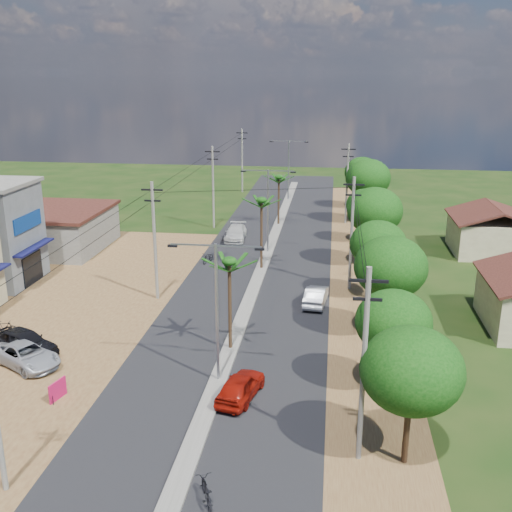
% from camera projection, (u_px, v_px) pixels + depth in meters
% --- Properties ---
extents(ground, '(160.00, 160.00, 0.00)m').
position_uv_depth(ground, '(218.00, 382.00, 33.32)').
color(ground, black).
rests_on(ground, ground).
extents(road, '(12.00, 110.00, 0.04)m').
position_uv_depth(road, '(254.00, 289.00, 47.53)').
color(road, black).
rests_on(road, ground).
extents(median, '(1.00, 90.00, 0.18)m').
position_uv_depth(median, '(259.00, 276.00, 50.36)').
color(median, '#605E56').
rests_on(median, ground).
extents(dirt_lot_west, '(18.00, 46.00, 0.04)m').
position_uv_depth(dirt_lot_west, '(33.00, 313.00, 42.74)').
color(dirt_lot_west, brown).
rests_on(dirt_lot_west, ground).
extents(dirt_shoulder_east, '(5.00, 90.00, 0.03)m').
position_uv_depth(dirt_shoulder_east, '(362.00, 294.00, 46.49)').
color(dirt_shoulder_east, brown).
rests_on(dirt_shoulder_east, ground).
extents(low_shed, '(10.40, 10.40, 3.95)m').
position_uv_depth(low_shed, '(52.00, 229.00, 58.07)').
color(low_shed, '#605E56').
rests_on(low_shed, ground).
extents(house_east_far, '(7.60, 7.50, 4.60)m').
position_uv_depth(house_east_far, '(492.00, 228.00, 56.59)').
color(house_east_far, tan).
rests_on(house_east_far, ground).
extents(tree_east_a, '(4.40, 4.40, 6.37)m').
position_uv_depth(tree_east_a, '(412.00, 371.00, 25.15)').
color(tree_east_a, black).
rests_on(tree_east_a, ground).
extents(tree_east_b, '(4.00, 4.00, 5.83)m').
position_uv_depth(tree_east_b, '(393.00, 322.00, 30.97)').
color(tree_east_b, black).
rests_on(tree_east_b, ground).
extents(tree_east_c, '(4.60, 4.60, 6.83)m').
position_uv_depth(tree_east_c, '(391.00, 267.00, 37.34)').
color(tree_east_c, black).
rests_on(tree_east_c, ground).
extents(tree_east_d, '(4.20, 4.20, 6.13)m').
position_uv_depth(tree_east_d, '(378.00, 244.00, 44.17)').
color(tree_east_d, black).
rests_on(tree_east_d, ground).
extents(tree_east_e, '(4.80, 4.80, 7.14)m').
position_uv_depth(tree_east_e, '(375.00, 211.00, 51.51)').
color(tree_east_e, black).
rests_on(tree_east_e, ground).
extents(tree_east_f, '(3.80, 3.80, 5.52)m').
position_uv_depth(tree_east_f, '(365.00, 205.00, 59.49)').
color(tree_east_f, black).
rests_on(tree_east_f, ground).
extents(tree_east_g, '(5.00, 5.00, 7.38)m').
position_uv_depth(tree_east_g, '(368.00, 178.00, 66.61)').
color(tree_east_g, black).
rests_on(tree_east_g, ground).
extents(tree_east_h, '(4.40, 4.40, 6.52)m').
position_uv_depth(tree_east_h, '(362.00, 172.00, 74.40)').
color(tree_east_h, black).
rests_on(tree_east_h, ground).
extents(palm_median_near, '(2.00, 2.00, 6.15)m').
position_uv_depth(palm_median_near, '(229.00, 265.00, 35.49)').
color(palm_median_near, black).
rests_on(palm_median_near, ground).
extents(palm_median_mid, '(2.00, 2.00, 6.55)m').
position_uv_depth(palm_median_mid, '(262.00, 203.00, 50.55)').
color(palm_median_mid, black).
rests_on(palm_median_mid, ground).
extents(palm_median_far, '(2.00, 2.00, 5.85)m').
position_uv_depth(palm_median_far, '(279.00, 179.00, 65.91)').
color(palm_median_far, black).
rests_on(palm_median_far, ground).
extents(streetlight_near, '(5.10, 0.18, 8.00)m').
position_uv_depth(streetlight_near, '(217.00, 302.00, 31.92)').
color(streetlight_near, gray).
rests_on(streetlight_near, ground).
extents(streetlight_mid, '(5.10, 0.18, 8.00)m').
position_uv_depth(streetlight_mid, '(268.00, 204.00, 55.62)').
color(streetlight_mid, gray).
rests_on(streetlight_mid, ground).
extents(streetlight_far, '(5.10, 0.18, 8.00)m').
position_uv_depth(streetlight_far, '(289.00, 165.00, 79.32)').
color(streetlight_far, gray).
rests_on(streetlight_far, ground).
extents(utility_pole_w_b, '(1.60, 0.24, 9.00)m').
position_uv_depth(utility_pole_w_b, '(155.00, 239.00, 44.16)').
color(utility_pole_w_b, '#605E56').
rests_on(utility_pole_w_b, ground).
extents(utility_pole_w_c, '(1.60, 0.24, 9.00)m').
position_uv_depth(utility_pole_w_c, '(213.00, 185.00, 65.02)').
color(utility_pole_w_c, '#605E56').
rests_on(utility_pole_w_c, ground).
extents(utility_pole_w_d, '(1.60, 0.24, 9.00)m').
position_uv_depth(utility_pole_w_d, '(242.00, 159.00, 84.93)').
color(utility_pole_w_d, '#605E56').
rests_on(utility_pole_w_d, ground).
extents(utility_pole_e_a, '(1.60, 0.24, 9.00)m').
position_uv_depth(utility_pole_e_a, '(364.00, 362.00, 25.31)').
color(utility_pole_e_a, '#605E56').
rests_on(utility_pole_e_a, ground).
extents(utility_pole_e_b, '(1.60, 0.24, 9.00)m').
position_uv_depth(utility_pole_e_b, '(352.00, 231.00, 46.17)').
color(utility_pole_e_b, '#605E56').
rests_on(utility_pole_e_b, ground).
extents(utility_pole_e_c, '(1.60, 0.24, 9.00)m').
position_uv_depth(utility_pole_e_c, '(347.00, 182.00, 67.03)').
color(utility_pole_e_c, '#605E56').
rests_on(utility_pole_e_c, ground).
extents(car_red_near, '(2.47, 4.30, 1.38)m').
position_uv_depth(car_red_near, '(240.00, 387.00, 31.40)').
color(car_red_near, maroon).
rests_on(car_red_near, ground).
extents(car_silver_mid, '(1.86, 4.25, 1.36)m').
position_uv_depth(car_silver_mid, '(316.00, 296.00, 44.19)').
color(car_silver_mid, '#A6A9AE').
rests_on(car_silver_mid, ground).
extents(car_white_far, '(2.19, 4.96, 1.42)m').
position_uv_depth(car_white_far, '(236.00, 233.00, 61.40)').
color(car_white_far, '#ACABA7').
rests_on(car_white_far, ground).
extents(car_parked_silver, '(5.20, 4.20, 1.32)m').
position_uv_depth(car_parked_silver, '(26.00, 356.00, 34.94)').
color(car_parked_silver, '#A6A9AE').
rests_on(car_parked_silver, ground).
extents(car_parked_dark, '(4.94, 3.49, 1.56)m').
position_uv_depth(car_parked_dark, '(24.00, 343.00, 36.35)').
color(car_parked_dark, black).
rests_on(car_parked_dark, ground).
extents(moto_rider_east, '(1.33, 1.98, 0.98)m').
position_uv_depth(moto_rider_east, '(206.00, 492.00, 23.80)').
color(moto_rider_east, black).
rests_on(moto_rider_east, ground).
extents(moto_rider_west_a, '(1.11, 1.98, 0.98)m').
position_uv_depth(moto_rider_west_a, '(208.00, 258.00, 53.93)').
color(moto_rider_west_a, black).
rests_on(moto_rider_west_a, ground).
extents(moto_rider_west_b, '(0.98, 1.66, 0.96)m').
position_uv_depth(moto_rider_west_b, '(225.00, 240.00, 59.75)').
color(moto_rider_west_b, black).
rests_on(moto_rider_west_b, ground).
extents(roadside_sign, '(0.41, 1.28, 1.09)m').
position_uv_depth(roadside_sign, '(58.00, 390.00, 31.35)').
color(roadside_sign, '#AE1047').
rests_on(roadside_sign, ground).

